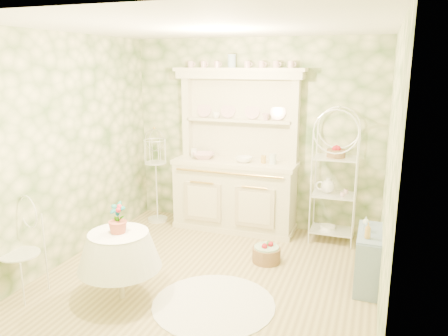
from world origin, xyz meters
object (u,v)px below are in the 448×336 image
(bakers_rack, at_px, (335,174))
(cafe_chair, at_px, (19,251))
(side_shelf, at_px, (368,259))
(floor_basket, at_px, (266,253))
(kitchen_dresser, at_px, (235,151))
(birdcage_stand, at_px, (156,173))
(round_table, at_px, (120,269))

(bakers_rack, relative_size, cafe_chair, 1.94)
(side_shelf, xyz_separation_m, floor_basket, (-1.17, 0.19, -0.19))
(kitchen_dresser, bearing_deg, cafe_chair, -120.35)
(cafe_chair, relative_size, floor_basket, 2.71)
(birdcage_stand, bearing_deg, bakers_rack, 2.13)
(kitchen_dresser, height_order, round_table, kitchen_dresser)
(bakers_rack, height_order, side_shelf, bakers_rack)
(cafe_chair, distance_m, floor_basket, 2.74)
(kitchen_dresser, relative_size, birdcage_stand, 1.53)
(cafe_chair, bearing_deg, birdcage_stand, 103.72)
(kitchen_dresser, bearing_deg, birdcage_stand, -175.50)
(round_table, bearing_deg, bakers_rack, 50.43)
(floor_basket, bearing_deg, side_shelf, -9.36)
(bakers_rack, distance_m, birdcage_stand, 2.60)
(kitchen_dresser, distance_m, bakers_rack, 1.40)
(bakers_rack, relative_size, floor_basket, 5.25)
(side_shelf, height_order, round_table, round_table)
(kitchen_dresser, relative_size, floor_basket, 6.40)
(kitchen_dresser, relative_size, bakers_rack, 1.22)
(bakers_rack, distance_m, floor_basket, 1.41)
(side_shelf, height_order, birdcage_stand, birdcage_stand)
(kitchen_dresser, distance_m, floor_basket, 1.56)
(side_shelf, bearing_deg, bakers_rack, 114.53)
(kitchen_dresser, bearing_deg, round_table, -101.96)
(round_table, distance_m, birdcage_stand, 2.32)
(round_table, bearing_deg, kitchen_dresser, 78.04)
(floor_basket, bearing_deg, round_table, -132.17)
(side_shelf, distance_m, birdcage_stand, 3.29)
(cafe_chair, distance_m, birdcage_stand, 2.46)
(cafe_chair, xyz_separation_m, birdcage_stand, (0.27, 2.43, 0.26))
(kitchen_dresser, bearing_deg, bakers_rack, 0.04)
(side_shelf, bearing_deg, round_table, -153.83)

